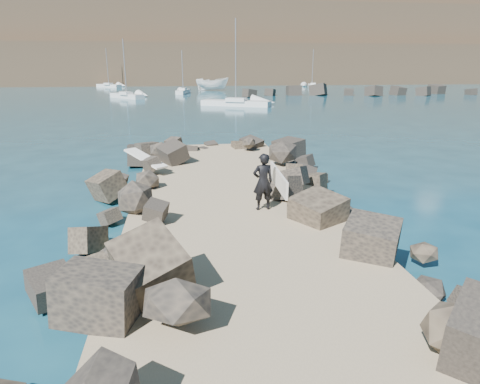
{
  "coord_description": "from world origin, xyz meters",
  "views": [
    {
      "loc": [
        -1.46,
        -11.38,
        4.62
      ],
      "look_at": [
        0.0,
        -1.0,
        1.5
      ],
      "focal_mm": 32.0,
      "sensor_mm": 36.0,
      "label": 1
    }
  ],
  "objects_px": {
    "surfboard_resting": "(146,161)",
    "surfer_with_board": "(265,181)",
    "boat_imported": "(212,84)",
    "sailboat_d": "(312,86)"
  },
  "relations": [
    {
      "from": "boat_imported",
      "to": "sailboat_d",
      "type": "relative_size",
      "value": 0.77
    },
    {
      "from": "boat_imported",
      "to": "surfer_with_board",
      "type": "height_order",
      "value": "boat_imported"
    },
    {
      "from": "boat_imported",
      "to": "sailboat_d",
      "type": "bearing_deg",
      "value": -59.74
    },
    {
      "from": "surfboard_resting",
      "to": "sailboat_d",
      "type": "relative_size",
      "value": 0.27
    },
    {
      "from": "surfboard_resting",
      "to": "surfer_with_board",
      "type": "relative_size",
      "value": 1.04
    },
    {
      "from": "surfboard_resting",
      "to": "boat_imported",
      "type": "relative_size",
      "value": 0.34
    },
    {
      "from": "surfboard_resting",
      "to": "sailboat_d",
      "type": "xyz_separation_m",
      "value": [
        30.08,
        75.59,
        -0.69
      ]
    },
    {
      "from": "sailboat_d",
      "to": "surfboard_resting",
      "type": "bearing_deg",
      "value": -111.7
    },
    {
      "from": "boat_imported",
      "to": "sailboat_d",
      "type": "distance_m",
      "value": 24.08
    },
    {
      "from": "surfboard_resting",
      "to": "surfer_with_board",
      "type": "xyz_separation_m",
      "value": [
        3.73,
        -5.06,
        0.4
      ]
    }
  ]
}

